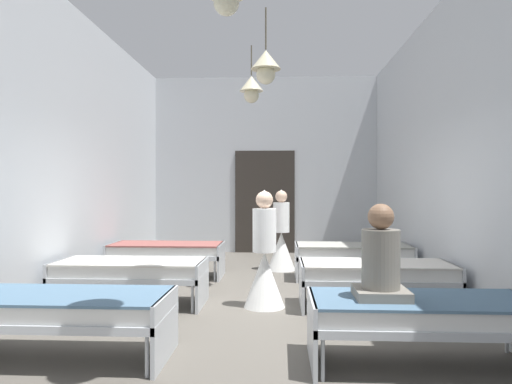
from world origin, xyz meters
TOP-DOWN VIEW (x-y plane):
  - ground_plane at (0.00, 0.00)m, footprint 5.83×10.68m
  - room_shell at (-0.00, 1.14)m, footprint 5.63×10.28m
  - bed_left_row_0 at (-1.56, -1.90)m, footprint 1.90×0.84m
  - bed_right_row_0 at (1.56, -1.90)m, footprint 1.90×0.84m
  - bed_left_row_1 at (-1.56, 0.00)m, footprint 1.90×0.84m
  - bed_right_row_1 at (1.56, 0.00)m, footprint 1.90×0.84m
  - bed_left_row_2 at (-1.56, 1.90)m, footprint 1.90×0.84m
  - bed_right_row_2 at (1.56, 1.90)m, footprint 1.90×0.84m
  - nurse_near_aisle at (0.16, -0.02)m, footprint 0.52×0.52m
  - nurse_mid_aisle at (0.38, 2.67)m, footprint 0.52×0.52m
  - patient_seated_primary at (1.21, -1.91)m, footprint 0.44×0.44m

SIDE VIEW (x-z plane):
  - ground_plane at x=0.00m, z-range -0.10..0.00m
  - bed_left_row_0 at x=-1.56m, z-range 0.15..0.73m
  - bed_right_row_0 at x=1.56m, z-range 0.15..0.73m
  - bed_left_row_1 at x=-1.56m, z-range 0.15..0.73m
  - bed_right_row_1 at x=1.56m, z-range 0.15..0.73m
  - bed_left_row_2 at x=-1.56m, z-range 0.15..0.73m
  - bed_right_row_2 at x=1.56m, z-range 0.15..0.73m
  - nurse_near_aisle at x=0.16m, z-range -0.21..1.27m
  - nurse_mid_aisle at x=0.38m, z-range -0.21..1.27m
  - patient_seated_primary at x=1.21m, z-range 0.47..1.27m
  - room_shell at x=0.00m, z-range 0.01..4.16m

